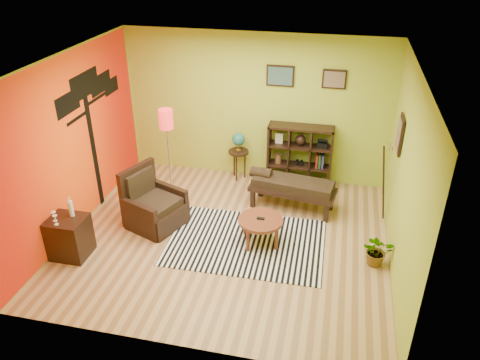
% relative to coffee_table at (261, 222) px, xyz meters
% --- Properties ---
extents(ground, '(5.00, 5.00, 0.00)m').
position_rel_coffee_table_xyz_m(ground, '(-0.53, -0.02, -0.37)').
color(ground, tan).
rests_on(ground, ground).
extents(room_shell, '(5.04, 4.54, 2.82)m').
position_rel_coffee_table_xyz_m(room_shell, '(-0.62, -0.00, 1.43)').
color(room_shell, '#A9C137').
rests_on(room_shell, ground).
extents(zebra_rug, '(2.47, 1.74, 0.01)m').
position_rel_coffee_table_xyz_m(zebra_rug, '(-0.21, -0.07, -0.36)').
color(zebra_rug, white).
rests_on(zebra_rug, ground).
extents(coffee_table, '(0.70, 0.70, 0.45)m').
position_rel_coffee_table_xyz_m(coffee_table, '(0.00, 0.00, 0.00)').
color(coffee_table, brown).
rests_on(coffee_table, ground).
extents(armchair, '(1.05, 1.03, 0.99)m').
position_rel_coffee_table_xyz_m(armchair, '(-1.83, 0.14, -0.07)').
color(armchair, black).
rests_on(armchair, ground).
extents(side_cabinet, '(0.54, 0.49, 0.95)m').
position_rel_coffee_table_xyz_m(side_cabinet, '(-2.73, -0.93, -0.04)').
color(side_cabinet, black).
rests_on(side_cabinet, ground).
extents(floor_lamp, '(0.25, 0.25, 1.69)m').
position_rel_coffee_table_xyz_m(floor_lamp, '(-1.85, 1.06, 1.00)').
color(floor_lamp, silver).
rests_on(floor_lamp, ground).
extents(globe_table, '(0.39, 0.39, 0.95)m').
position_rel_coffee_table_xyz_m(globe_table, '(-0.80, 2.01, 0.35)').
color(globe_table, black).
rests_on(globe_table, ground).
extents(cube_shelf, '(1.20, 0.35, 1.20)m').
position_rel_coffee_table_xyz_m(cube_shelf, '(0.39, 2.01, 0.23)').
color(cube_shelf, black).
rests_on(cube_shelf, ground).
extents(bench, '(1.55, 0.75, 0.69)m').
position_rel_coffee_table_xyz_m(bench, '(0.32, 1.12, 0.07)').
color(bench, black).
rests_on(bench, ground).
extents(potted_plant, '(0.46, 0.51, 0.38)m').
position_rel_coffee_table_xyz_m(potted_plant, '(1.76, -0.17, -0.18)').
color(potted_plant, '#26661E').
rests_on(potted_plant, ground).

